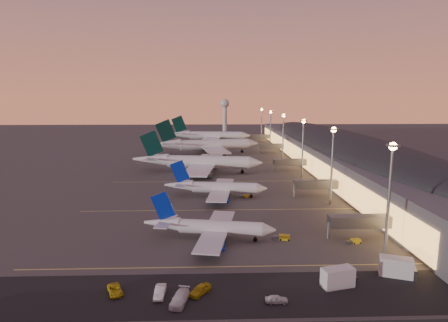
{
  "coord_description": "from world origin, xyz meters",
  "views": [
    {
      "loc": [
        -3.47,
        -119.36,
        35.97
      ],
      "look_at": [
        2.0,
        45.0,
        7.0
      ],
      "focal_mm": 30.0,
      "sensor_mm": 36.0,
      "label": 1
    }
  ],
  "objects_px": {
    "airliner_wide_far": "(208,135)",
    "service_van_c": "(180,298)",
    "airliner_wide_near": "(197,162)",
    "baggage_tug_c": "(245,196)",
    "service_van_e": "(277,299)",
    "catering_truck_a": "(339,278)",
    "service_van_d": "(200,290)",
    "service_van_a": "(160,292)",
    "service_van_b": "(115,290)",
    "airliner_narrow_north": "(216,188)",
    "baggage_tug_a": "(282,237)",
    "baggage_tug_b": "(354,241)",
    "catering_truck_b": "(398,268)",
    "airliner_narrow_south": "(209,227)",
    "radar_tower": "(225,109)",
    "airliner_wide_mid": "(205,145)"
  },
  "relations": [
    {
      "from": "airliner_wide_far",
      "to": "service_van_c",
      "type": "distance_m",
      "value": 227.14
    },
    {
      "from": "airliner_wide_near",
      "to": "baggage_tug_c",
      "type": "height_order",
      "value": "airliner_wide_near"
    },
    {
      "from": "service_van_e",
      "to": "service_van_c",
      "type": "bearing_deg",
      "value": 90.01
    },
    {
      "from": "airliner_wide_near",
      "to": "catering_truck_a",
      "type": "relative_size",
      "value": 8.66
    },
    {
      "from": "service_van_d",
      "to": "service_van_e",
      "type": "height_order",
      "value": "service_van_d"
    },
    {
      "from": "service_van_d",
      "to": "service_van_a",
      "type": "bearing_deg",
      "value": -138.96
    },
    {
      "from": "airliner_wide_far",
      "to": "service_van_b",
      "type": "relative_size",
      "value": 13.08
    },
    {
      "from": "airliner_narrow_north",
      "to": "service_van_d",
      "type": "relative_size",
      "value": 7.48
    },
    {
      "from": "baggage_tug_a",
      "to": "baggage_tug_b",
      "type": "relative_size",
      "value": 1.15
    },
    {
      "from": "airliner_narrow_north",
      "to": "catering_truck_a",
      "type": "xyz_separation_m",
      "value": [
        22.85,
        -64.66,
        -1.66
      ]
    },
    {
      "from": "airliner_narrow_north",
      "to": "baggage_tug_c",
      "type": "relative_size",
      "value": 11.32
    },
    {
      "from": "catering_truck_b",
      "to": "service_van_d",
      "type": "height_order",
      "value": "catering_truck_b"
    },
    {
      "from": "catering_truck_b",
      "to": "catering_truck_a",
      "type": "bearing_deg",
      "value": -143.88
    },
    {
      "from": "airliner_narrow_south",
      "to": "service_van_d",
      "type": "distance_m",
      "value": 26.76
    },
    {
      "from": "airliner_narrow_south",
      "to": "service_van_e",
      "type": "height_order",
      "value": "airliner_narrow_south"
    },
    {
      "from": "radar_tower",
      "to": "service_van_a",
      "type": "relative_size",
      "value": 6.42
    },
    {
      "from": "airliner_narrow_south",
      "to": "baggage_tug_c",
      "type": "xyz_separation_m",
      "value": [
        12.68,
        38.89,
        -2.7
      ]
    },
    {
      "from": "airliner_narrow_south",
      "to": "airliner_wide_near",
      "type": "relative_size",
      "value": 0.55
    },
    {
      "from": "catering_truck_b",
      "to": "service_van_a",
      "type": "bearing_deg",
      "value": -152.17
    },
    {
      "from": "airliner_narrow_south",
      "to": "service_van_a",
      "type": "height_order",
      "value": "airliner_narrow_south"
    },
    {
      "from": "baggage_tug_c",
      "to": "service_van_c",
      "type": "xyz_separation_m",
      "value": [
        -17.61,
        -68.43,
        0.46
      ]
    },
    {
      "from": "catering_truck_b",
      "to": "service_van_e",
      "type": "height_order",
      "value": "catering_truck_b"
    },
    {
      "from": "baggage_tug_b",
      "to": "airliner_narrow_south",
      "type": "bearing_deg",
      "value": 159.86
    },
    {
      "from": "baggage_tug_a",
      "to": "service_van_b",
      "type": "relative_size",
      "value": 0.87
    },
    {
      "from": "airliner_wide_far",
      "to": "service_van_e",
      "type": "bearing_deg",
      "value": -81.24
    },
    {
      "from": "radar_tower",
      "to": "baggage_tug_a",
      "type": "xyz_separation_m",
      "value": [
        4.27,
        -290.28,
        -21.31
      ]
    },
    {
      "from": "airliner_narrow_south",
      "to": "service_van_a",
      "type": "relative_size",
      "value": 6.69
    },
    {
      "from": "airliner_wide_near",
      "to": "airliner_narrow_north",
      "type": "bearing_deg",
      "value": -71.01
    },
    {
      "from": "baggage_tug_b",
      "to": "service_van_a",
      "type": "distance_m",
      "value": 50.13
    },
    {
      "from": "airliner_narrow_south",
      "to": "service_van_b",
      "type": "bearing_deg",
      "value": -113.61
    },
    {
      "from": "airliner_wide_far",
      "to": "airliner_wide_near",
      "type": "bearing_deg",
      "value": -86.93
    },
    {
      "from": "baggage_tug_b",
      "to": "airliner_wide_near",
      "type": "bearing_deg",
      "value": 101.91
    },
    {
      "from": "airliner_narrow_south",
      "to": "service_van_c",
      "type": "distance_m",
      "value": 30.03
    },
    {
      "from": "baggage_tug_b",
      "to": "baggage_tug_c",
      "type": "distance_m",
      "value": 48.69
    },
    {
      "from": "baggage_tug_b",
      "to": "baggage_tug_c",
      "type": "relative_size",
      "value": 1.14
    },
    {
      "from": "airliner_wide_far",
      "to": "catering_truck_a",
      "type": "xyz_separation_m",
      "value": [
        26.7,
        -222.25,
        -3.59
      ]
    },
    {
      "from": "airliner_narrow_north",
      "to": "service_van_e",
      "type": "relative_size",
      "value": 9.24
    },
    {
      "from": "airliner_wide_near",
      "to": "service_van_a",
      "type": "distance_m",
      "value": 110.34
    },
    {
      "from": "airliner_wide_near",
      "to": "service_van_a",
      "type": "bearing_deg",
      "value": -83.19
    },
    {
      "from": "service_van_e",
      "to": "airliner_wide_near",
      "type": "bearing_deg",
      "value": 10.76
    },
    {
      "from": "airliner_wide_mid",
      "to": "service_van_d",
      "type": "xyz_separation_m",
      "value": [
        1.87,
        -166.47,
        -4.8
      ]
    },
    {
      "from": "baggage_tug_b",
      "to": "airliner_wide_far",
      "type": "bearing_deg",
      "value": 86.75
    },
    {
      "from": "radar_tower",
      "to": "baggage_tug_b",
      "type": "height_order",
      "value": "radar_tower"
    },
    {
      "from": "airliner_wide_near",
      "to": "service_van_b",
      "type": "bearing_deg",
      "value": -87.59
    },
    {
      "from": "airliner_wide_far",
      "to": "service_van_c",
      "type": "height_order",
      "value": "airliner_wide_far"
    },
    {
      "from": "airliner_wide_near",
      "to": "service_van_d",
      "type": "height_order",
      "value": "airliner_wide_near"
    },
    {
      "from": "airliner_wide_mid",
      "to": "catering_truck_b",
      "type": "relative_size",
      "value": 9.28
    },
    {
      "from": "baggage_tug_b",
      "to": "airliner_narrow_north",
      "type": "bearing_deg",
      "value": 113.68
    },
    {
      "from": "service_van_d",
      "to": "service_van_b",
      "type": "bearing_deg",
      "value": -145.07
    },
    {
      "from": "service_van_d",
      "to": "catering_truck_b",
      "type": "bearing_deg",
      "value": 45.54
    }
  ]
}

